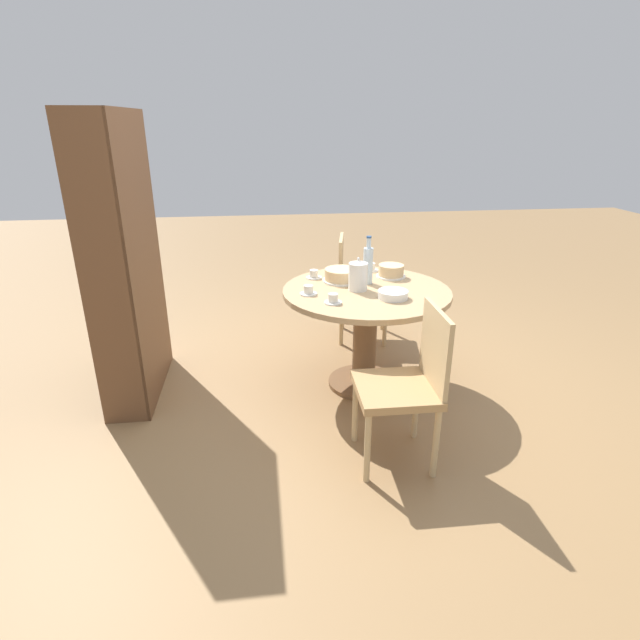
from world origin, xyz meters
TOP-DOWN VIEW (x-y plane):
  - ground_plane at (0.00, 0.00)m, footprint 14.00×14.00m
  - dining_table at (0.00, 0.00)m, footprint 1.12×1.12m
  - chair_a at (0.84, -0.10)m, footprint 0.49×0.49m
  - chair_b at (-0.85, -0.05)m, footprint 0.43×0.43m
  - bookshelf at (0.15, 1.54)m, footprint 0.91×0.28m
  - coffee_pot at (-0.01, 0.06)m, footprint 0.13×0.13m
  - water_bottle at (0.12, -0.03)m, footprint 0.07×0.07m
  - cake_main at (0.19, 0.14)m, footprint 0.26×0.26m
  - cake_second at (0.25, -0.23)m, footprint 0.21×0.21m
  - cup_a at (0.42, -0.12)m, footprint 0.11×0.11m
  - cup_b at (-0.06, 0.40)m, footprint 0.11×0.11m
  - cup_c at (0.29, 0.32)m, footprint 0.11×0.11m
  - cup_d at (-0.24, 0.26)m, footprint 0.11×0.11m
  - plate_stack at (-0.20, -0.13)m, footprint 0.19×0.19m

SIDE VIEW (x-z plane):
  - ground_plane at x=0.00m, z-range 0.00..0.00m
  - chair_a at x=0.84m, z-range 0.04..0.91m
  - chair_b at x=-0.85m, z-range 0.04..0.91m
  - dining_table at x=0.00m, z-range 0.18..0.90m
  - cup_a at x=0.42m, z-range 0.71..0.77m
  - cup_b at x=-0.06m, z-range 0.71..0.77m
  - cup_c at x=0.29m, z-range 0.71..0.77m
  - cup_d at x=-0.24m, z-range 0.71..0.77m
  - plate_stack at x=-0.20m, z-range 0.72..0.77m
  - cake_main at x=0.19m, z-range 0.71..0.80m
  - cake_second at x=0.25m, z-range 0.71..0.80m
  - coffee_pot at x=-0.01m, z-range 0.71..0.93m
  - water_bottle at x=0.12m, z-range 0.69..1.01m
  - bookshelf at x=0.15m, z-range -0.03..1.80m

